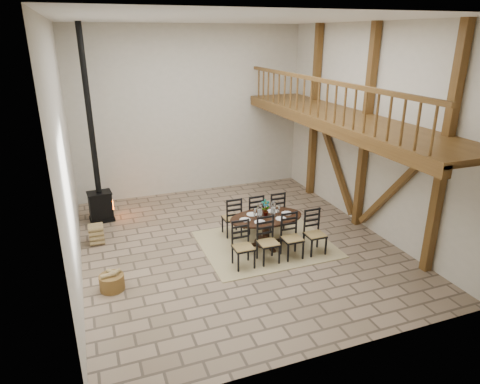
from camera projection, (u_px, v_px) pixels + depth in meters
name	position (u px, v px, depth m)	size (l,w,h in m)	color
ground	(237.00, 244.00, 10.22)	(8.00, 8.00, 0.00)	gray
room_shell	(286.00, 115.00, 9.56)	(7.02, 8.02, 5.01)	beige
rug	(266.00, 244.00, 10.20)	(3.00, 2.50, 0.02)	tan
dining_table	(267.00, 232.00, 10.00)	(2.17, 1.96, 1.13)	black
wood_stove	(98.00, 180.00, 11.13)	(0.66, 0.53, 5.00)	black
log_basket	(112.00, 282.00, 8.36)	(0.48, 0.48, 0.40)	brown
log_stack	(96.00, 234.00, 10.19)	(0.35, 0.36, 0.47)	tan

